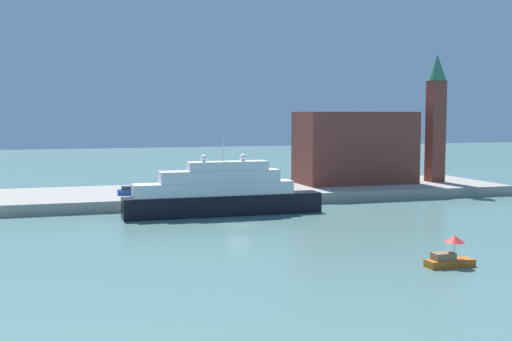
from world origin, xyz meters
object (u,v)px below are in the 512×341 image
object	(u,v)px
mooring_bollard	(217,194)
person_figure	(172,193)
small_motorboat	(450,255)
parked_car	(131,191)
bell_tower	(436,112)
large_yacht	(221,194)
harbor_building	(355,147)

from	to	relation	value
mooring_bollard	person_figure	bearing A→B (deg)	178.17
small_motorboat	parked_car	world-z (taller)	parked_car
bell_tower	person_figure	xyz separation A→B (m)	(-51.31, -9.05, -12.24)
large_yacht	small_motorboat	world-z (taller)	large_yacht
harbor_building	bell_tower	distance (m)	16.83
parked_car	mooring_bollard	size ratio (longest dim) A/B	5.42
large_yacht	parked_car	size ratio (longest dim) A/B	6.82
bell_tower	person_figure	size ratio (longest dim) A/B	14.16
small_motorboat	harbor_building	size ratio (longest dim) A/B	0.22
large_yacht	harbor_building	xyz separation A→B (m)	(30.34, 19.82, 5.14)
harbor_building	mooring_bollard	xyz separation A→B (m)	(-28.88, -11.64, -6.13)
person_figure	large_yacht	bearing A→B (deg)	-56.19
mooring_bollard	small_motorboat	bearing A→B (deg)	-75.96
small_motorboat	bell_tower	xyz separation A→B (m)	(32.88, 54.64, 13.65)
large_yacht	harbor_building	distance (m)	36.60
bell_tower	parked_car	world-z (taller)	bell_tower
bell_tower	mooring_bollard	world-z (taller)	bell_tower
mooring_bollard	large_yacht	bearing A→B (deg)	-100.12
bell_tower	person_figure	distance (m)	53.52
large_yacht	harbor_building	size ratio (longest dim) A/B	1.36
small_motorboat	mooring_bollard	size ratio (longest dim) A/B	6.08
small_motorboat	person_figure	xyz separation A→B (m)	(-18.43, 45.59, 1.41)
small_motorboat	bell_tower	bearing A→B (deg)	58.96
large_yacht	harbor_building	world-z (taller)	harbor_building
bell_tower	mooring_bollard	bearing A→B (deg)	-168.15
large_yacht	bell_tower	distance (m)	50.27
large_yacht	small_motorboat	xyz separation A→B (m)	(12.80, -37.19, -2.00)
large_yacht	parked_car	bearing A→B (deg)	128.74
bell_tower	harbor_building	bearing A→B (deg)	171.23
parked_car	mooring_bollard	bearing A→B (deg)	-24.40
large_yacht	person_figure	distance (m)	10.13
small_motorboat	bell_tower	distance (m)	65.21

